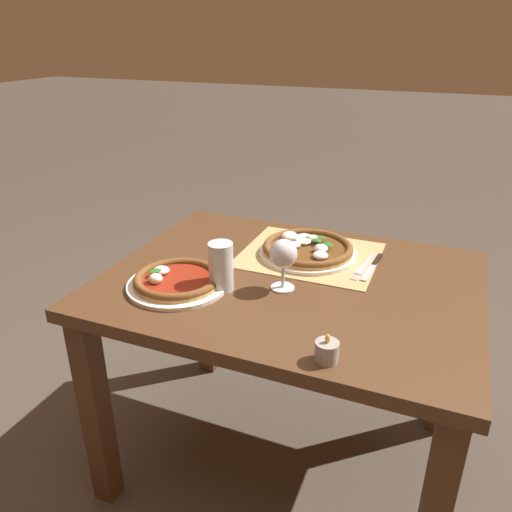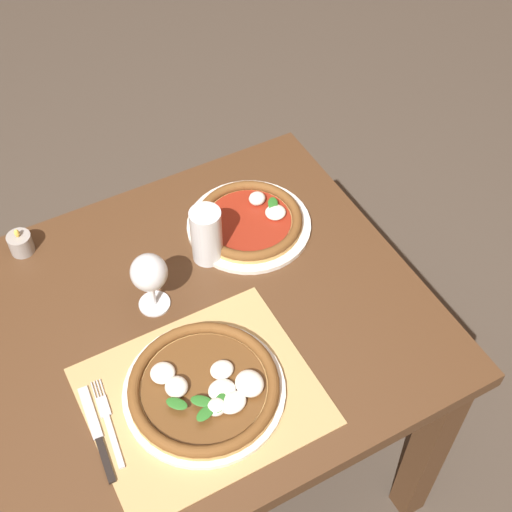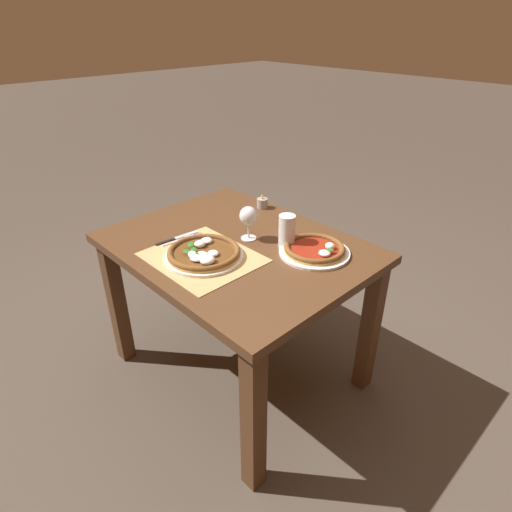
% 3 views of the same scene
% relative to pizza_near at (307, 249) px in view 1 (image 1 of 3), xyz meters
% --- Properties ---
extents(ground_plane, '(24.00, 24.00, 0.00)m').
position_rel_pizza_near_xyz_m(ground_plane, '(-0.00, 0.18, -0.76)').
color(ground_plane, '#473D33').
extents(dining_table, '(1.12, 0.87, 0.74)m').
position_rel_pizza_near_xyz_m(dining_table, '(-0.00, 0.18, -0.14)').
color(dining_table, '#4C301C').
rests_on(dining_table, ground).
extents(paper_placemat, '(0.45, 0.38, 0.00)m').
position_rel_pizza_near_xyz_m(paper_placemat, '(-0.01, -0.00, -0.02)').
color(paper_placemat, tan).
rests_on(paper_placemat, dining_table).
extents(pizza_near, '(0.33, 0.33, 0.05)m').
position_rel_pizza_near_xyz_m(pizza_near, '(0.00, 0.00, 0.00)').
color(pizza_near, silver).
rests_on(pizza_near, paper_placemat).
extents(pizza_far, '(0.30, 0.30, 0.05)m').
position_rel_pizza_near_xyz_m(pizza_far, '(0.29, 0.36, -0.00)').
color(pizza_far, silver).
rests_on(pizza_far, dining_table).
extents(wine_glass, '(0.08, 0.08, 0.16)m').
position_rel_pizza_near_xyz_m(wine_glass, '(-0.01, 0.25, 0.08)').
color(wine_glass, silver).
rests_on(wine_glass, dining_table).
extents(pint_glass, '(0.07, 0.07, 0.15)m').
position_rel_pizza_near_xyz_m(pint_glass, '(0.16, 0.32, 0.05)').
color(pint_glass, silver).
rests_on(pint_glass, dining_table).
extents(fork, '(0.04, 0.20, 0.00)m').
position_rel_pizza_near_xyz_m(fork, '(-0.20, 0.03, -0.02)').
color(fork, '#B7B7BC').
rests_on(fork, paper_placemat).
extents(knife, '(0.03, 0.22, 0.01)m').
position_rel_pizza_near_xyz_m(knife, '(-0.22, 0.02, -0.02)').
color(knife, black).
rests_on(knife, paper_placemat).
extents(votive_candle, '(0.06, 0.06, 0.07)m').
position_rel_pizza_near_xyz_m(votive_candle, '(-0.21, 0.55, 0.00)').
color(votive_candle, gray).
rests_on(votive_candle, dining_table).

